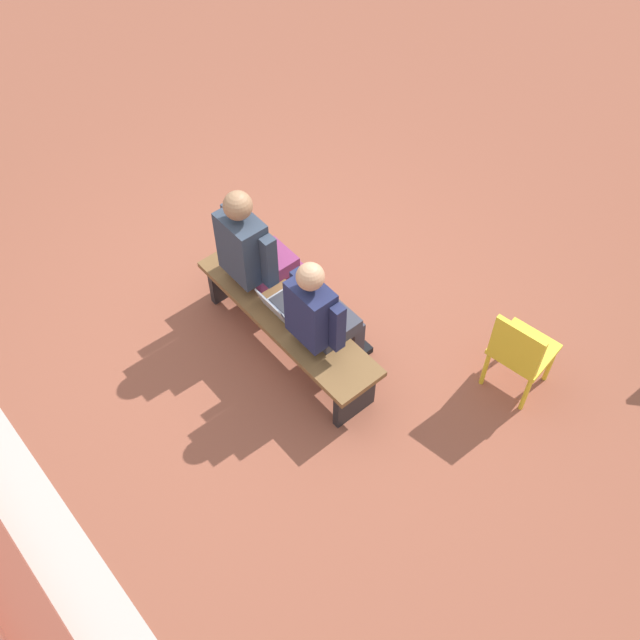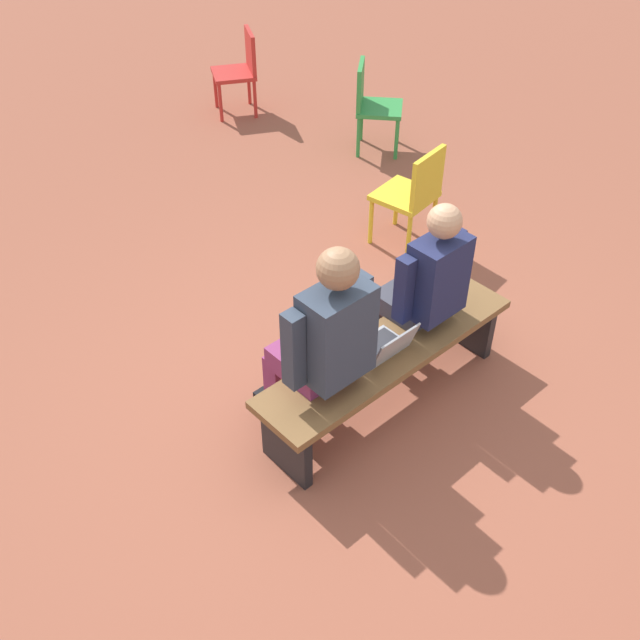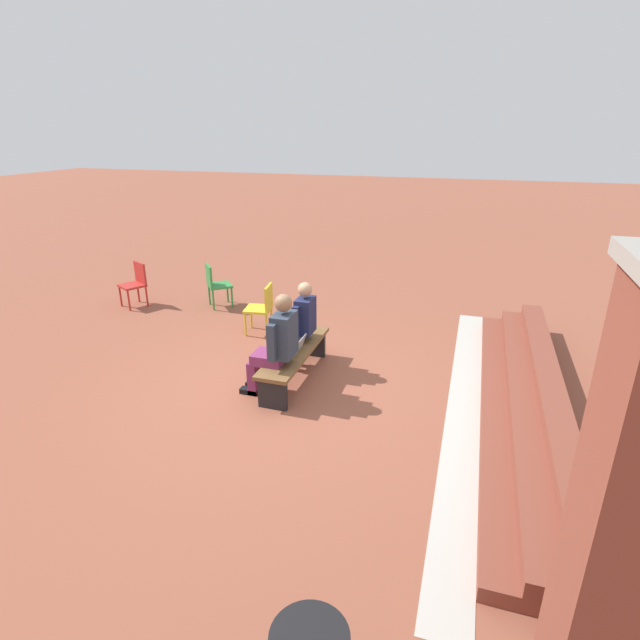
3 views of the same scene
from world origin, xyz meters
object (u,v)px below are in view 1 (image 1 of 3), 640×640
object	(u,v)px
person_student	(322,316)
bench	(287,322)
laptop	(281,307)
plastic_chair_by_pillar	(520,351)
person_adult	(255,251)

from	to	relation	value
person_student	bench	bearing A→B (deg)	10.70
person_student	laptop	xyz separation A→B (m)	(0.39, 0.08, -0.20)
bench	person_student	bearing A→B (deg)	-169.30
plastic_chair_by_pillar	laptop	bearing A→B (deg)	36.94
person_student	plastic_chair_by_pillar	xyz separation A→B (m)	(-1.07, -1.02, -0.22)
bench	plastic_chair_by_pillar	bearing A→B (deg)	-142.42
laptop	person_student	bearing A→B (deg)	-168.91
person_adult	laptop	xyz separation A→B (m)	(-0.42, 0.08, -0.23)
person_student	person_adult	xyz separation A→B (m)	(0.81, -0.01, 0.03)
person_adult	plastic_chair_by_pillar	size ratio (longest dim) A/B	1.65
person_student	plastic_chair_by_pillar	bearing A→B (deg)	-136.27
bench	plastic_chair_by_pillar	xyz separation A→B (m)	(-1.41, -1.08, 0.13)
laptop	plastic_chair_by_pillar	bearing A→B (deg)	-143.06
bench	person_adult	bearing A→B (deg)	-8.56
bench	plastic_chair_by_pillar	distance (m)	1.78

